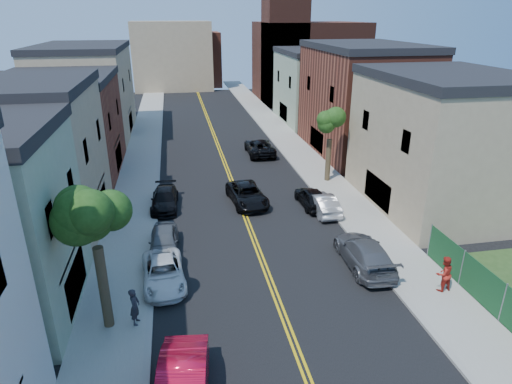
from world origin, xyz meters
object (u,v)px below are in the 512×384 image
black_car_left (165,199)px  black_car_right (312,197)px  grey_car_left (164,241)px  white_pickup (164,273)px  pedestrian_left (135,307)px  silver_car_right (322,203)px  pedestrian_right (444,274)px  dark_car_right_far (260,147)px  black_suv_lane (247,195)px  grey_car_right (364,253)px

black_car_left → black_car_right: bearing=-6.4°
grey_car_left → black_car_right: (10.58, 4.81, -0.00)m
white_pickup → pedestrian_left: bearing=-114.5°
white_pickup → pedestrian_left: pedestrian_left is taller
black_car_left → black_car_right: (10.58, -1.71, 0.04)m
black_car_left → silver_car_right: (11.00, -2.87, 0.03)m
pedestrian_left → pedestrian_right: 15.01m
black_car_left → black_car_right: black_car_right is taller
black_car_left → dark_car_right_far: (9.30, 11.66, 0.10)m
black_car_left → dark_car_right_far: 14.92m
pedestrian_right → black_suv_lane: bearing=-66.8°
black_car_right → pedestrian_left: bearing=42.0°
grey_car_right → dark_car_right_far: (-1.70, 21.80, -0.02)m
grey_car_left → black_car_left: size_ratio=0.91×
pedestrian_right → black_car_left: bearing=-51.7°
grey_car_left → black_car_left: bearing=91.9°
white_pickup → silver_car_right: size_ratio=1.09×
white_pickup → grey_car_right: size_ratio=0.85×
silver_car_right → grey_car_right: bearing=88.5°
dark_car_right_far → pedestrian_right: 25.37m
silver_car_right → dark_car_right_far: 14.64m
grey_car_right → black_car_right: (-0.42, 8.43, -0.08)m
grey_car_left → grey_car_right: (11.00, -3.62, 0.08)m
black_car_right → pedestrian_left: (-11.78, -11.40, 0.33)m
white_pickup → dark_car_right_far: bearing=62.7°
grey_car_left → dark_car_right_far: (9.30, 18.19, 0.05)m
black_suv_lane → pedestrian_right: bearing=-64.9°
grey_car_right → grey_car_left: bearing=-16.3°
black_car_right → pedestrian_left: size_ratio=2.34×
silver_car_right → pedestrian_left: (-12.20, -10.24, 0.34)m
grey_car_right → pedestrian_right: 4.24m
black_car_left → black_suv_lane: size_ratio=0.90×
white_pickup → dark_car_right_far: 23.49m
black_car_left → grey_car_left: bearing=-87.2°
black_car_right → silver_car_right: 1.23m
white_pickup → black_car_left: black_car_left is taller
grey_car_right → pedestrian_right: (2.81, -3.16, 0.31)m
black_suv_lane → black_car_left: bearing=170.9°
white_pickup → black_suv_lane: bearing=53.8°
black_suv_lane → pedestrian_left: bearing=-125.3°
grey_car_left → silver_car_right: 11.59m
silver_car_right → pedestrian_left: 15.93m
grey_car_left → dark_car_right_far: bearing=64.8°
grey_car_right → black_suv_lane: grey_car_right is taller
black_suv_lane → black_car_right: bearing=-22.6°
grey_car_right → black_car_right: 8.44m
white_pickup → silver_car_right: bearing=28.6°
grey_car_right → silver_car_right: (0.00, 7.27, -0.09)m
white_pickup → grey_car_right: (11.00, -0.24, 0.15)m
dark_car_right_far → pedestrian_left: (-10.50, -24.78, 0.28)m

